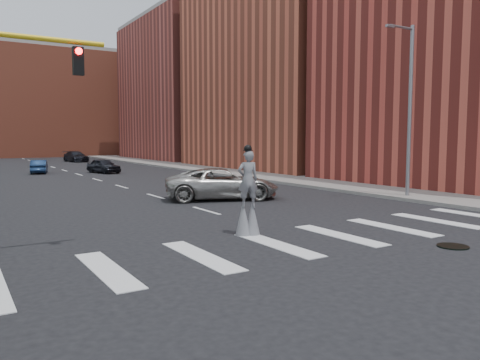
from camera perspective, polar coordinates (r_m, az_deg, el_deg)
ground_plane at (r=14.39m, az=11.02°, el=-7.92°), size 160.00×160.00×0.00m
sidewalk_right at (r=41.70m, az=0.18°, el=0.87°), size 5.00×90.00×0.18m
manhole at (r=15.38m, az=24.52°, el=-7.37°), size 0.90×0.90×0.04m
building_mid at (r=51.89m, az=6.36°, el=14.89°), size 16.00×22.00×24.00m
building_far at (r=71.90m, az=-5.79°, el=10.57°), size 16.00×22.00×20.00m
building_backdrop at (r=89.79m, az=-22.09°, el=8.50°), size 26.00×14.00×18.00m
streetlight at (r=26.19m, az=19.89°, el=8.52°), size 2.05×0.20×9.00m
stilt_performer at (r=15.47m, az=0.96°, el=-2.27°), size 0.83×0.62×3.01m
suv_crossing at (r=24.60m, az=-2.21°, el=-0.45°), size 6.50×4.67×1.64m
car_near at (r=44.49m, az=-16.30°, el=1.67°), size 2.56×4.17×1.33m
car_mid at (r=46.19m, az=-23.28°, el=1.51°), size 2.05×3.89×1.22m
car_far at (r=66.33m, az=-19.38°, el=2.71°), size 2.80×5.13×1.41m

